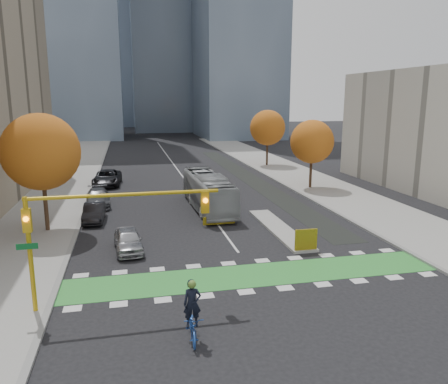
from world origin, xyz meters
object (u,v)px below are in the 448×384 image
tree_west (41,152)px  tree_east_near (312,142)px  hazard_board (306,240)px  parked_car_c (98,198)px  bus (208,192)px  parked_car_b (94,213)px  parked_car_a (128,240)px  cyclist (193,320)px  parked_car_d (107,178)px  tree_east_far (268,128)px  traffic_signal_west (92,221)px

tree_west → tree_east_near: (24.00, 10.00, -0.75)m
hazard_board → parked_car_c: bearing=131.2°
bus → parked_car_b: size_ratio=2.61×
hazard_board → parked_car_a: size_ratio=0.35×
tree_west → tree_east_near: tree_west is taller
tree_east_near → cyclist: bearing=-121.8°
parked_car_a → parked_car_d: bearing=91.0°
tree_east_far → parked_car_b: (-21.50, -23.93, -4.56)m
traffic_signal_west → bus: size_ratio=0.79×
parked_car_b → parked_car_d: parked_car_d is taller
tree_west → tree_east_near: bearing=22.6°
traffic_signal_west → parked_car_a: (1.43, 7.29, -3.35)m
tree_east_near → parked_car_b: 22.83m
tree_east_near → hazard_board: bearing=-114.2°
cyclist → bus: 20.43m
parked_car_b → hazard_board: bearing=-35.8°
parked_car_d → parked_car_a: bearing=-80.5°
traffic_signal_west → tree_east_near: bearing=48.5°
tree_east_near → parked_car_a: (-18.50, -15.22, -4.18)m
tree_east_near → parked_car_a: tree_east_near is taller
cyclist → parked_car_c: bearing=104.8°
traffic_signal_west → cyclist: size_ratio=3.50×
tree_west → tree_east_near: size_ratio=1.16×
tree_east_near → parked_car_d: 21.92m
tree_east_near → parked_car_d: (-20.58, 6.39, -4.05)m
tree_east_far → parked_car_b: size_ratio=1.85×
tree_west → cyclist: tree_west is taller
bus → parked_car_b: 9.39m
parked_car_d → cyclist: bearing=-78.1°
hazard_board → parked_car_c: (-13.00, 14.87, -0.08)m
tree_east_far → parked_car_c: bearing=-138.6°
tree_east_near → bus: bearing=-152.9°
tree_west → parked_car_a: (5.50, -5.22, -4.93)m
parked_car_b → parked_car_c: size_ratio=0.83×
bus → parked_car_c: bearing=159.4°
tree_west → cyclist: size_ratio=3.38×
tree_east_near → parked_car_b: bearing=-159.3°
hazard_board → parked_car_c: hazard_board is taller
parked_car_a → bus: bearing=49.5°
tree_east_far → cyclist: tree_east_far is taller
parked_car_c → traffic_signal_west: bearing=-90.4°
tree_west → parked_car_a: size_ratio=2.04×
cyclist → bus: bus is taller
bus → parked_car_d: size_ratio=1.84×
hazard_board → parked_car_d: (-12.58, 24.19, 0.01)m
parked_car_a → parked_car_d: parked_car_d is taller
tree_east_near → cyclist: size_ratio=2.90×
tree_east_near → traffic_signal_west: bearing=-131.5°
tree_west → tree_east_near: 26.01m
tree_east_far → parked_car_a: bearing=-121.3°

